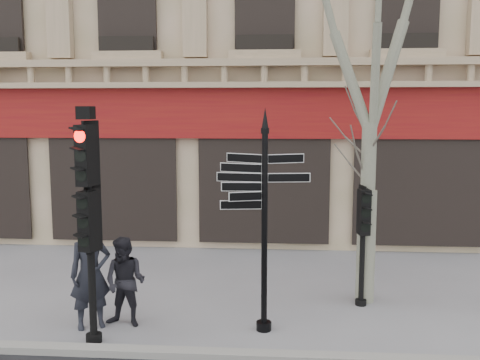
% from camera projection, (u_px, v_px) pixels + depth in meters
% --- Properties ---
extents(ground, '(80.00, 80.00, 0.00)m').
position_uv_depth(ground, '(255.00, 323.00, 9.28)').
color(ground, slate).
rests_on(ground, ground).
extents(kerb, '(80.00, 0.25, 0.12)m').
position_uv_depth(kerb, '(250.00, 356.00, 7.89)').
color(kerb, gray).
rests_on(kerb, ground).
extents(fingerpost, '(1.62, 1.62, 3.71)m').
position_uv_depth(fingerpost, '(265.00, 183.00, 8.65)').
color(fingerpost, black).
rests_on(fingerpost, ground).
extents(traffic_signal_main, '(0.47, 0.38, 3.72)m').
position_uv_depth(traffic_signal_main, '(89.00, 196.00, 8.20)').
color(traffic_signal_main, black).
rests_on(traffic_signal_main, ground).
extents(traffic_signal_secondary, '(0.41, 0.32, 2.23)m').
position_uv_depth(traffic_signal_secondary, '(363.00, 225.00, 9.93)').
color(traffic_signal_secondary, black).
rests_on(traffic_signal_secondary, ground).
extents(pedestrian_a, '(0.81, 0.73, 1.87)m').
position_uv_depth(pedestrian_a, '(90.00, 274.00, 8.97)').
color(pedestrian_a, black).
rests_on(pedestrian_a, ground).
extents(pedestrian_b, '(0.84, 0.71, 1.54)m').
position_uv_depth(pedestrian_b, '(125.00, 282.00, 9.07)').
color(pedestrian_b, black).
rests_on(pedestrian_b, ground).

